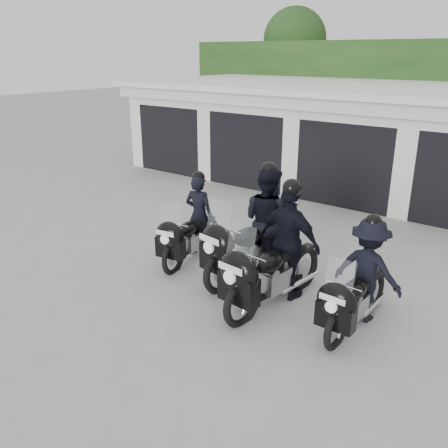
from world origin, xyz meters
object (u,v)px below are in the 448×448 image
Objects in this scene: police_bike_b at (259,228)px; police_bike_a at (192,225)px; police_bike_c at (281,251)px; police_bike_d at (363,278)px.

police_bike_a is at bearing -162.46° from police_bike_b.
police_bike_b reaches higher than police_bike_a.
police_bike_c reaches higher than police_bike_a.
police_bike_c reaches higher than police_bike_d.
police_bike_c is at bearing -28.89° from police_bike_b.
police_bike_a is 1.44m from police_bike_b.
police_bike_b is 1.06m from police_bike_c.
police_bike_b reaches higher than police_bike_d.
police_bike_d is (3.57, -0.23, 0.04)m from police_bike_a.
police_bike_a is 0.83× the size of police_bike_b.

